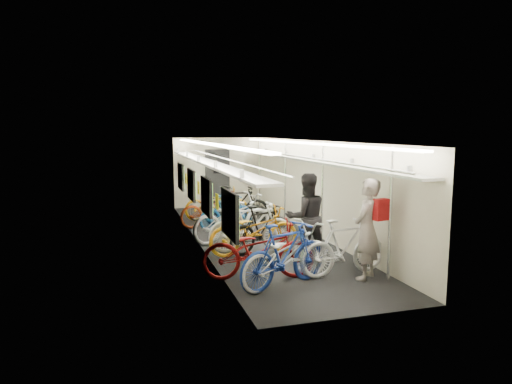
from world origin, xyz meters
TOP-DOWN VIEW (x-y plane):
  - train_car_shell at (-0.36, 0.71)m, footprint 10.00×10.00m
  - bicycle_0 at (-0.52, -3.42)m, footprint 2.13×1.47m
  - bicycle_1 at (-0.59, -3.51)m, footprint 1.93×1.18m
  - bicycle_2 at (-0.88, -2.98)m, footprint 2.12×1.04m
  - bicycle_3 at (-0.28, -1.27)m, footprint 1.82×1.15m
  - bicycle_4 at (-0.51, -1.40)m, footprint 2.02×0.81m
  - bicycle_5 at (-0.50, -1.19)m, footprint 1.92×0.66m
  - bicycle_6 at (-0.67, -0.10)m, footprint 2.30×1.43m
  - bicycle_7 at (-0.52, 1.18)m, footprint 1.65×0.81m
  - bicycle_8 at (-0.81, 1.71)m, footprint 1.99×1.04m
  - bicycle_9 at (-0.12, 1.71)m, footprint 1.91×0.68m
  - bicycle_10 at (-0.53, 2.48)m, footprint 1.99×1.03m
  - bicycle_11 at (0.68, -3.23)m, footprint 1.82×0.70m
  - bicycle_12 at (-0.57, 2.81)m, footprint 1.88×1.28m
  - passenger_near at (0.97, -3.51)m, footprint 0.78×0.76m
  - passenger_mid at (0.39, -2.12)m, footprint 0.89×0.70m
  - backpack at (1.15, -3.67)m, footprint 0.28×0.19m

SIDE VIEW (x-z plane):
  - bicycle_12 at x=-0.57m, z-range 0.00..0.94m
  - bicycle_7 at x=-0.52m, z-range 0.00..0.96m
  - bicycle_10 at x=-0.53m, z-range 0.00..0.99m
  - bicycle_8 at x=-0.81m, z-range 0.00..1.00m
  - bicycle_4 at x=-0.51m, z-range 0.00..1.04m
  - bicycle_0 at x=-0.52m, z-range 0.00..1.06m
  - bicycle_3 at x=-0.28m, z-range 0.00..1.06m
  - bicycle_11 at x=0.68m, z-range 0.00..1.06m
  - bicycle_2 at x=-0.88m, z-range 0.00..1.07m
  - bicycle_9 at x=-0.12m, z-range 0.00..1.12m
  - bicycle_1 at x=-0.59m, z-range 0.00..1.13m
  - bicycle_5 at x=-0.50m, z-range 0.00..1.14m
  - bicycle_6 at x=-0.67m, z-range 0.00..1.14m
  - passenger_mid at x=0.39m, z-range 0.00..1.80m
  - passenger_near at x=0.97m, z-range 0.00..1.82m
  - backpack at x=1.15m, z-range 1.09..1.47m
  - train_car_shell at x=-0.36m, z-range -3.34..6.66m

